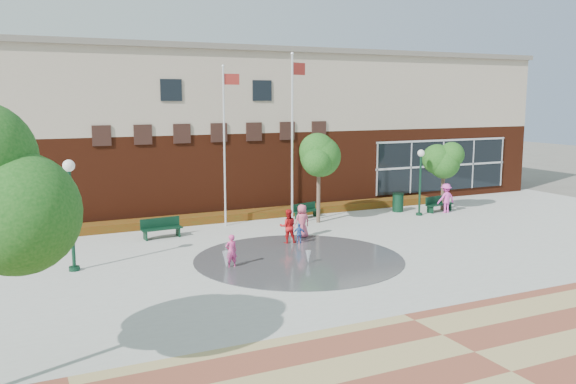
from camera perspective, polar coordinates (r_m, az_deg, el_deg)
name	(u,v)px	position (r m, az deg, el deg)	size (l,w,h in m)	color
ground	(336,279)	(22.02, 4.55, -8.15)	(120.00, 120.00, 0.00)	#666056
plaza_concrete	(288,254)	(25.42, 0.00, -5.79)	(46.00, 18.00, 0.01)	#A8A8A0
paver_band	(474,353)	(16.71, 17.05, -14.17)	(46.00, 6.00, 0.01)	brown
splash_pad	(299,259)	(24.55, 1.01, -6.32)	(8.40, 8.40, 0.01)	#383A3D
library_building	(191,127)	(37.25, -9.04, 5.99)	(44.40, 10.40, 9.20)	#4D1B0C
flower_bed	(226,221)	(32.27, -5.84, -2.69)	(26.00, 1.20, 0.40)	#8E1305
flagpole_left	(225,138)	(30.37, -5.92, 5.08)	(0.94, 0.15, 8.01)	white
flagpole_right	(293,130)	(30.51, 0.46, 5.82)	(0.99, 0.48, 8.63)	white
lamp_left	(71,203)	(23.76, -19.66, -0.94)	(0.44, 0.44, 4.19)	#0E321F
lamp_right	(420,175)	(33.90, 12.28, 1.58)	(0.38, 0.38, 3.64)	#0E321F
bench_left	(162,232)	(28.65, -11.74, -3.69)	(1.91, 0.67, 0.94)	#0E321F
bench_mid	(307,213)	(32.73, 1.76, -2.02)	(1.68, 0.89, 0.81)	#0E321F
bench_right	(439,207)	(35.53, 13.95, -1.37)	(1.84, 0.77, 0.89)	#0E321F
trash_can	(398,202)	(35.03, 10.25, -0.96)	(0.66, 0.66, 1.09)	#0E321F
tree_mid	(319,157)	(31.12, 2.89, 3.33)	(2.80, 2.80, 4.73)	#4B372A
tree_small_right	(444,161)	(35.72, 14.39, 2.81)	(2.28, 2.28, 3.90)	#4B372A
water_jet_a	(227,269)	(23.35, -5.76, -7.18)	(0.33, 0.33, 0.64)	white
water_jet_b	(308,264)	(23.87, 1.90, -6.78)	(0.23, 0.23, 0.51)	white
child_splash	(231,251)	(23.31, -5.34, -5.54)	(0.48, 0.31, 1.30)	#E33E87
adult_red	(288,226)	(27.00, 0.00, -3.24)	(0.75, 0.59, 1.55)	red
adult_pink	(302,221)	(28.06, 1.32, -2.76)	(0.77, 0.50, 1.57)	#CF526D
child_blue	(299,234)	(26.93, 1.06, -3.94)	(0.55, 0.23, 0.93)	#345FB0
person_bench	(446,198)	(35.28, 14.56, -0.58)	(1.07, 0.62, 1.66)	#EF46BF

